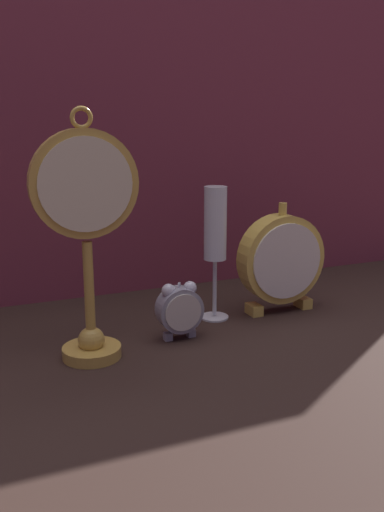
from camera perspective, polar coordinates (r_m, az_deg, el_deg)
name	(u,v)px	position (r m, az deg, el deg)	size (l,w,h in m)	color
ground_plane	(213,349)	(0.85, 2.14, -9.30)	(4.00, 4.00, 0.00)	black
fabric_backdrop_drape	(140,110)	(1.09, -5.27, 14.32)	(1.75, 0.01, 0.69)	brown
pocket_watch_on_stand	(87,233)	(0.78, -10.49, 2.32)	(0.15, 0.08, 0.35)	gold
alarm_clock_twin_bell	(180,308)	(0.87, -1.25, -5.22)	(0.07, 0.03, 0.09)	gray
mantel_clock_silver	(281,260)	(0.99, 8.91, -0.37)	(0.15, 0.04, 0.19)	gold
champagne_flute	(215,233)	(0.94, 2.34, 2.28)	(0.05, 0.05, 0.22)	silver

